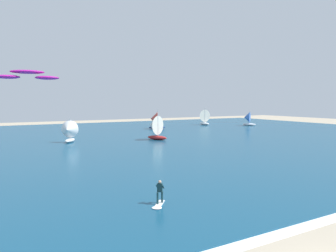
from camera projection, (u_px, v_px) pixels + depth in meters
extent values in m
cube|color=navy|center=(75.00, 141.00, 56.01)|extent=(160.00, 90.00, 0.10)
cube|color=white|center=(288.00, 226.00, 18.01)|extent=(61.05, 2.04, 0.01)
cube|color=white|center=(160.00, 203.00, 21.63)|extent=(1.24, 1.35, 0.05)
cylinder|color=#143338|center=(158.00, 198.00, 21.44)|extent=(0.14, 0.14, 0.80)
cylinder|color=#143338|center=(162.00, 197.00, 21.75)|extent=(0.14, 0.14, 0.80)
cube|color=#143338|center=(160.00, 188.00, 21.54)|extent=(0.42, 0.40, 0.60)
sphere|color=tan|center=(160.00, 182.00, 21.51)|extent=(0.22, 0.22, 0.22)
cylinder|color=#143338|center=(157.00, 186.00, 21.66)|extent=(0.39, 0.44, 0.39)
cylinder|color=#143338|center=(163.00, 187.00, 21.57)|extent=(0.39, 0.44, 0.39)
ellipsoid|color=white|center=(157.00, 208.00, 20.70)|extent=(0.92, 0.91, 0.08)
ellipsoid|color=#B21999|center=(27.00, 72.00, 23.64)|extent=(2.66, 1.81, 0.29)
ellipsoid|color=#B21999|center=(7.00, 77.00, 23.17)|extent=(2.00, 1.72, 0.29)
ellipsoid|color=#B21999|center=(47.00, 78.00, 24.17)|extent=(2.00, 1.72, 0.29)
ellipsoid|color=navy|center=(157.00, 127.00, 79.71)|extent=(4.30, 3.39, 0.78)
cylinder|color=silver|center=(158.00, 118.00, 79.51)|extent=(0.13, 0.13, 4.17)
cone|color=#D84C3F|center=(154.00, 119.00, 79.56)|extent=(3.38, 3.94, 3.50)
ellipsoid|color=silver|center=(70.00, 140.00, 54.02)|extent=(2.90, 3.73, 0.67)
cylinder|color=silver|center=(70.00, 128.00, 54.02)|extent=(0.11, 0.11, 3.60)
cone|color=white|center=(68.00, 129.00, 53.25)|extent=(3.40, 2.90, 3.02)
ellipsoid|color=white|center=(204.00, 124.00, 92.98)|extent=(1.62, 4.41, 0.82)
cylinder|color=silver|center=(205.00, 115.00, 92.59)|extent=(0.14, 0.14, 4.37)
cone|color=silver|center=(203.00, 116.00, 93.45)|extent=(3.72, 2.01, 3.67)
ellipsoid|color=maroon|center=(157.00, 138.00, 57.52)|extent=(3.23, 4.40, 0.79)
cylinder|color=silver|center=(158.00, 124.00, 57.21)|extent=(0.13, 0.13, 4.21)
cone|color=silver|center=(154.00, 125.00, 57.73)|extent=(3.98, 3.26, 3.53)
ellipsoid|color=white|center=(249.00, 124.00, 90.67)|extent=(3.40, 3.74, 0.71)
cylinder|color=silver|center=(250.00, 117.00, 90.42)|extent=(0.12, 0.12, 3.78)
cone|color=#3F72CC|center=(247.00, 117.00, 90.74)|extent=(3.50, 3.29, 3.17)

